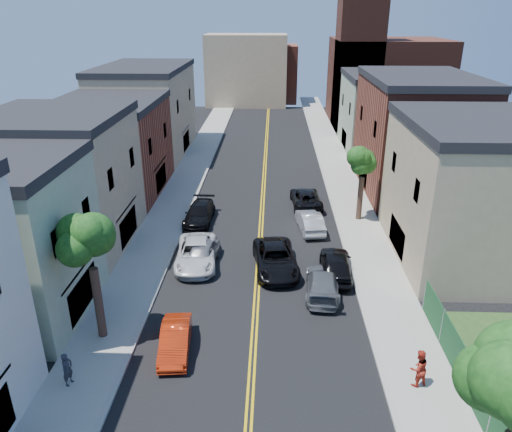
# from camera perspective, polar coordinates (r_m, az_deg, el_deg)

# --- Properties ---
(sidewalk_left) EXTENTS (3.20, 100.00, 0.15)m
(sidewalk_left) POSITION_cam_1_polar(r_m,az_deg,el_deg) (50.07, -8.16, 4.42)
(sidewalk_left) COLOR gray
(sidewalk_left) RESTS_ON ground
(sidewalk_right) EXTENTS (3.20, 100.00, 0.15)m
(sidewalk_right) POSITION_cam_1_polar(r_m,az_deg,el_deg) (49.80, 10.09, 4.19)
(sidewalk_right) COLOR gray
(sidewalk_right) RESTS_ON ground
(curb_left) EXTENTS (0.30, 100.00, 0.15)m
(curb_left) POSITION_cam_1_polar(r_m,az_deg,el_deg) (49.79, -6.17, 4.42)
(curb_left) COLOR gray
(curb_left) RESTS_ON ground
(curb_right) EXTENTS (0.30, 100.00, 0.15)m
(curb_right) POSITION_cam_1_polar(r_m,az_deg,el_deg) (49.58, 8.08, 4.24)
(curb_right) COLOR gray
(curb_right) RESTS_ON ground
(bldg_left_tan_near) EXTENTS (9.00, 10.00, 9.00)m
(bldg_left_tan_near) POSITION_cam_1_polar(r_m,az_deg,el_deg) (36.80, -21.92, 3.36)
(bldg_left_tan_near) COLOR #998466
(bldg_left_tan_near) RESTS_ON ground
(bldg_left_brick) EXTENTS (9.00, 12.00, 8.00)m
(bldg_left_brick) POSITION_cam_1_polar(r_m,az_deg,el_deg) (46.74, -16.71, 7.37)
(bldg_left_brick) COLOR brown
(bldg_left_brick) RESTS_ON ground
(bldg_left_tan_far) EXTENTS (9.00, 16.00, 9.50)m
(bldg_left_tan_far) POSITION_cam_1_polar(r_m,az_deg,el_deg) (59.66, -12.69, 11.75)
(bldg_left_tan_far) COLOR #998466
(bldg_left_tan_far) RESTS_ON ground
(bldg_right_tan) EXTENTS (9.00, 12.00, 9.00)m
(bldg_right_tan) POSITION_cam_1_polar(r_m,az_deg,el_deg) (35.28, 23.81, 2.24)
(bldg_right_tan) COLOR #998466
(bldg_right_tan) RESTS_ON ground
(bldg_right_brick) EXTENTS (9.00, 14.00, 10.00)m
(bldg_right_brick) POSITION_cam_1_polar(r_m,az_deg,el_deg) (47.85, 18.15, 8.78)
(bldg_right_brick) COLOR brown
(bldg_right_brick) RESTS_ON ground
(bldg_right_palegrn) EXTENTS (9.00, 12.00, 8.50)m
(bldg_right_palegrn) POSITION_cam_1_polar(r_m,az_deg,el_deg) (61.27, 14.68, 11.38)
(bldg_right_palegrn) COLOR gray
(bldg_right_palegrn) RESTS_ON ground
(church) EXTENTS (16.20, 14.20, 22.60)m
(church) POSITION_cam_1_polar(r_m,az_deg,el_deg) (75.87, 14.35, 15.83)
(church) COLOR #4C2319
(church) RESTS_ON ground
(backdrop_left) EXTENTS (14.00, 8.00, 12.00)m
(backdrop_left) POSITION_cam_1_polar(r_m,az_deg,el_deg) (89.38, -1.14, 16.69)
(backdrop_left) COLOR #998466
(backdrop_left) RESTS_ON ground
(backdrop_center) EXTENTS (10.00, 8.00, 10.00)m
(backdrop_center) POSITION_cam_1_polar(r_m,az_deg,el_deg) (93.34, 1.56, 16.34)
(backdrop_center) COLOR brown
(backdrop_center) RESTS_ON ground
(fence_right) EXTENTS (0.04, 15.00, 1.90)m
(fence_right) POSITION_cam_1_polar(r_m,az_deg,el_deg) (23.56, 24.33, -18.20)
(fence_right) COLOR #143F1E
(fence_right) RESTS_ON sidewalk_right
(tree_left_mid) EXTENTS (5.20, 5.20, 9.29)m
(tree_left_mid) POSITION_cam_1_polar(r_m,az_deg,el_deg) (24.31, -19.18, -0.72)
(tree_left_mid) COLOR #37241B
(tree_left_mid) RESTS_ON sidewalk_left
(tree_right_far) EXTENTS (4.40, 4.40, 8.03)m
(tree_right_far) POSITION_cam_1_polar(r_m,az_deg,el_deg) (38.73, 12.58, 7.37)
(tree_right_far) COLOR #37241B
(tree_right_far) RESTS_ON sidewalk_right
(red_sedan) EXTENTS (1.77, 4.14, 1.33)m
(red_sedan) POSITION_cam_1_polar(r_m,az_deg,el_deg) (25.34, -9.44, -14.15)
(red_sedan) COLOR red
(red_sedan) RESTS_ON ground
(white_pickup) EXTENTS (3.10, 5.88, 1.58)m
(white_pickup) POSITION_cam_1_polar(r_m,az_deg,el_deg) (32.94, -7.02, -4.37)
(white_pickup) COLOR silver
(white_pickup) RESTS_ON ground
(grey_car_left) EXTENTS (2.30, 4.74, 1.56)m
(grey_car_left) POSITION_cam_1_polar(r_m,az_deg,el_deg) (32.72, -6.39, -4.55)
(grey_car_left) COLOR slate
(grey_car_left) RESTS_ON ground
(black_car_left) EXTENTS (2.26, 5.20, 1.49)m
(black_car_left) POSITION_cam_1_polar(r_m,az_deg,el_deg) (39.35, -6.64, 0.29)
(black_car_left) COLOR black
(black_car_left) RESTS_ON ground
(grey_car_right) EXTENTS (2.42, 5.11, 1.44)m
(grey_car_right) POSITION_cam_1_polar(r_m,az_deg,el_deg) (29.75, 7.81, -7.78)
(grey_car_right) COLOR #525559
(grey_car_right) RESTS_ON ground
(black_car_right) EXTENTS (2.30, 5.04, 1.68)m
(black_car_right) POSITION_cam_1_polar(r_m,az_deg,el_deg) (31.69, 9.33, -5.58)
(black_car_right) COLOR black
(black_car_right) RESTS_ON ground
(silver_car_right) EXTENTS (2.19, 4.71, 1.49)m
(silver_car_right) POSITION_cam_1_polar(r_m,az_deg,el_deg) (37.86, 6.34, -0.63)
(silver_car_right) COLOR #B2B5BA
(silver_car_right) RESTS_ON ground
(dark_car_right_far) EXTENTS (2.78, 5.41, 1.46)m
(dark_car_right_far) POSITION_cam_1_polar(r_m,az_deg,el_deg) (42.62, 5.87, 2.12)
(dark_car_right_far) COLOR black
(dark_car_right_far) RESTS_ON ground
(black_suv_lane) EXTENTS (3.31, 6.04, 1.60)m
(black_suv_lane) POSITION_cam_1_polar(r_m,az_deg,el_deg) (32.00, 2.30, -5.04)
(black_suv_lane) COLOR black
(black_suv_lane) RESTS_ON ground
(pedestrian_left) EXTENTS (0.54, 0.68, 1.63)m
(pedestrian_left) POSITION_cam_1_polar(r_m,az_deg,el_deg) (24.42, -21.22, -16.38)
(pedestrian_left) COLOR #292A31
(pedestrian_left) RESTS_ON sidewalk_left
(pedestrian_right) EXTENTS (1.08, 0.96, 1.85)m
(pedestrian_right) POSITION_cam_1_polar(r_m,az_deg,el_deg) (23.92, 18.50, -16.54)
(pedestrian_right) COLOR #AE291A
(pedestrian_right) RESTS_ON sidewalk_right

